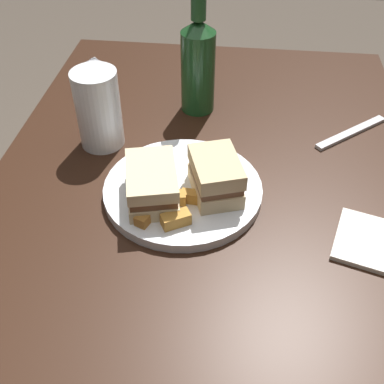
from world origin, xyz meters
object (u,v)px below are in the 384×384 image
object	(u,v)px
cider_bottle	(198,62)
fork	(351,132)
pint_glass	(99,113)
napkin	(366,241)
plate	(183,190)
sandwich_half_right	(216,176)
sandwich_half_left	(152,183)
gravy_boat	(94,76)

from	to	relation	value
cider_bottle	fork	world-z (taller)	cider_bottle
pint_glass	cider_bottle	distance (m)	0.22
cider_bottle	fork	distance (m)	0.33
pint_glass	napkin	size ratio (longest dim) A/B	1.34
plate	sandwich_half_right	xyz separation A→B (m)	(0.01, 0.05, 0.04)
plate	pint_glass	bearing A→B (deg)	-126.83
napkin	sandwich_half_left	bearing A→B (deg)	-97.91
plate	napkin	size ratio (longest dim) A/B	2.41
sandwich_half_left	cider_bottle	xyz separation A→B (m)	(-0.30, 0.04, 0.06)
sandwich_half_right	napkin	size ratio (longest dim) A/B	1.08
plate	pint_glass	size ratio (longest dim) A/B	1.80
plate	gravy_boat	distance (m)	0.39
gravy_boat	cider_bottle	size ratio (longest dim) A/B	0.48
fork	cider_bottle	bearing A→B (deg)	128.68
gravy_boat	cider_bottle	world-z (taller)	cider_bottle
cider_bottle	napkin	xyz separation A→B (m)	(0.35, 0.29, -0.10)
sandwich_half_right	cider_bottle	world-z (taller)	cider_bottle
sandwich_half_right	gravy_boat	xyz separation A→B (m)	(-0.31, -0.29, -0.01)
pint_glass	gravy_boat	world-z (taller)	pint_glass
plate	sandwich_half_right	bearing A→B (deg)	82.17
plate	fork	bearing A→B (deg)	124.50
sandwich_half_left	cider_bottle	distance (m)	0.31
pint_glass	fork	size ratio (longest dim) A/B	0.82
sandwich_half_right	cider_bottle	xyz separation A→B (m)	(-0.28, -0.06, 0.05)
sandwich_half_left	gravy_boat	distance (m)	0.39
gravy_boat	napkin	size ratio (longest dim) A/B	1.19
sandwich_half_left	pint_glass	bearing A→B (deg)	-141.77
cider_bottle	napkin	world-z (taller)	cider_bottle
plate	napkin	world-z (taller)	plate
sandwich_half_right	fork	world-z (taller)	sandwich_half_right
sandwich_half_right	gravy_boat	world-z (taller)	sandwich_half_right
fork	gravy_boat	bearing A→B (deg)	129.28
pint_glass	sandwich_half_right	bearing A→B (deg)	59.00
sandwich_half_left	pint_glass	distance (m)	0.20
sandwich_half_right	fork	xyz separation A→B (m)	(-0.22, 0.25, -0.05)
pint_glass	napkin	xyz separation A→B (m)	(0.21, 0.46, -0.06)
gravy_boat	fork	xyz separation A→B (m)	(0.10, 0.54, -0.04)
sandwich_half_left	gravy_boat	xyz separation A→B (m)	(-0.34, -0.19, -0.00)
plate	gravy_boat	world-z (taller)	gravy_boat
sandwich_half_left	fork	bearing A→B (deg)	124.56
cider_bottle	gravy_boat	bearing A→B (deg)	-99.48
napkin	cider_bottle	bearing A→B (deg)	-139.78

